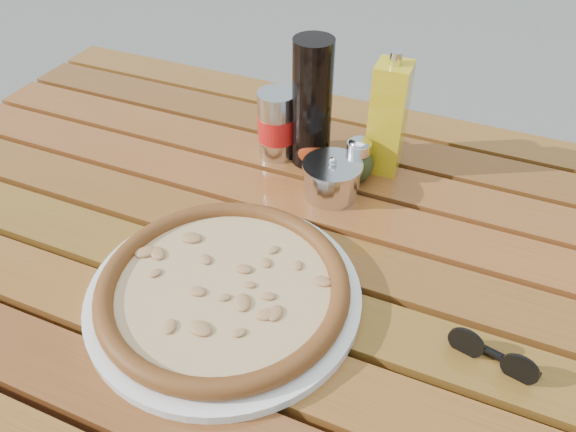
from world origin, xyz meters
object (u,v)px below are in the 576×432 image
at_px(pepper_shaker, 311,144).
at_px(soda_can, 277,125).
at_px(plate, 224,295).
at_px(pizza, 223,287).
at_px(sunglasses, 493,355).
at_px(parmesan_tin, 332,179).
at_px(dark_bottle, 312,104).
at_px(oregano_shaker, 358,160).
at_px(table, 283,275).
at_px(olive_oil_cruet, 388,118).

xyz_separation_m(pepper_shaker, soda_can, (-0.07, 0.00, 0.02)).
distance_m(plate, pizza, 0.02).
height_order(plate, sunglasses, sunglasses).
height_order(pepper_shaker, parmesan_tin, pepper_shaker).
distance_m(dark_bottle, soda_can, 0.08).
relative_size(plate, parmesan_tin, 2.89).
distance_m(plate, oregano_shaker, 0.33).
xyz_separation_m(table, oregano_shaker, (0.05, 0.19, 0.11)).
bearing_deg(oregano_shaker, pepper_shaker, 170.91).
distance_m(olive_oil_cruet, parmesan_tin, 0.14).
bearing_deg(olive_oil_cruet, oregano_shaker, -120.01).
bearing_deg(dark_bottle, sunglasses, -41.45).
height_order(dark_bottle, soda_can, dark_bottle).
height_order(olive_oil_cruet, parmesan_tin, olive_oil_cruet).
xyz_separation_m(table, plate, (-0.02, -0.14, 0.08)).
bearing_deg(pizza, pepper_shaker, 91.62).
bearing_deg(oregano_shaker, olive_oil_cruet, 59.99).
bearing_deg(pepper_shaker, sunglasses, -40.96).
bearing_deg(olive_oil_cruet, pepper_shaker, -162.26).
bearing_deg(oregano_shaker, pizza, -103.63).
distance_m(oregano_shaker, dark_bottle, 0.12).
xyz_separation_m(pizza, dark_bottle, (-0.01, 0.34, 0.09)).
bearing_deg(sunglasses, parmesan_tin, 152.72).
height_order(table, soda_can, soda_can).
distance_m(table, olive_oil_cruet, 0.30).
distance_m(plate, pepper_shaker, 0.34).
distance_m(table, dark_bottle, 0.28).
bearing_deg(sunglasses, olive_oil_cruet, 136.15).
distance_m(table, pepper_shaker, 0.23).
distance_m(pizza, parmesan_tin, 0.27).
bearing_deg(pizza, oregano_shaker, 76.37).
relative_size(pepper_shaker, parmesan_tin, 0.66).
bearing_deg(pizza, dark_bottle, 92.32).
height_order(plate, olive_oil_cruet, olive_oil_cruet).
relative_size(plate, soda_can, 3.00).
height_order(table, pepper_shaker, pepper_shaker).
xyz_separation_m(oregano_shaker, dark_bottle, (-0.09, 0.02, 0.07)).
xyz_separation_m(plate, pizza, (0.00, 0.00, 0.02)).
height_order(pepper_shaker, sunglasses, pepper_shaker).
xyz_separation_m(plate, olive_oil_cruet, (0.11, 0.37, 0.09)).
bearing_deg(sunglasses, plate, -162.15).
distance_m(pizza, olive_oil_cruet, 0.39).
xyz_separation_m(soda_can, sunglasses, (0.41, -0.30, -0.04)).
distance_m(table, pizza, 0.17).
bearing_deg(sunglasses, pizza, -162.15).
bearing_deg(olive_oil_cruet, sunglasses, -55.85).
relative_size(dark_bottle, soda_can, 1.83).
relative_size(pizza, soda_can, 3.78).
height_order(pizza, sunglasses, sunglasses).
relative_size(oregano_shaker, parmesan_tin, 0.66).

